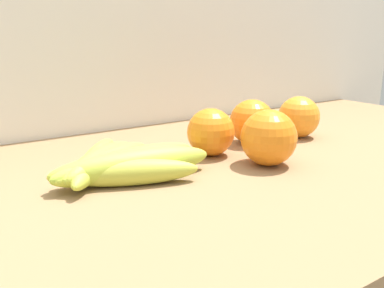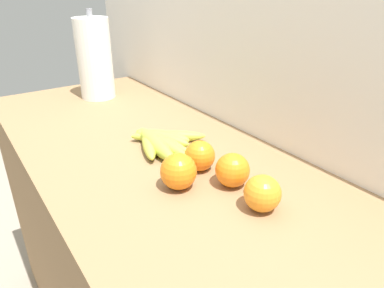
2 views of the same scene
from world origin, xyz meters
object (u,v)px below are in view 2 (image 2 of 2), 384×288
object	(u,v)px
orange_back_left	(262,193)
orange_back_right	(200,156)
banana_bunch	(159,141)
orange_far_right	(178,171)
paper_towel_roll	(95,59)
orange_center	(232,170)

from	to	relation	value
orange_back_left	orange_back_right	size ratio (longest dim) A/B	1.01
banana_bunch	orange_back_right	world-z (taller)	orange_back_right
banana_bunch	orange_far_right	world-z (taller)	orange_far_right
orange_back_right	banana_bunch	bearing A→B (deg)	-173.90
orange_far_right	paper_towel_roll	world-z (taller)	paper_towel_roll
orange_back_left	paper_towel_roll	bearing A→B (deg)	179.36
paper_towel_roll	orange_center	bearing A→B (deg)	0.10
orange_back_right	paper_towel_roll	size ratio (longest dim) A/B	0.23
orange_back_right	orange_center	xyz separation A→B (m)	(0.10, 0.02, 0.00)
orange_far_right	orange_back_right	world-z (taller)	orange_far_right
banana_bunch	orange_back_right	xyz separation A→B (m)	(0.16, 0.02, 0.02)
orange_center	paper_towel_roll	xyz separation A→B (m)	(-0.80, -0.00, 0.11)
orange_far_right	orange_back_left	distance (m)	0.19
banana_bunch	orange_back_left	distance (m)	0.37
banana_bunch	orange_back_left	bearing A→B (deg)	3.59
orange_back_left	banana_bunch	bearing A→B (deg)	-176.41
orange_back_left	orange_back_right	world-z (taller)	same
orange_far_right	orange_back_left	xyz separation A→B (m)	(0.16, 0.09, -0.00)
orange_far_right	banana_bunch	bearing A→B (deg)	161.30
banana_bunch	orange_center	distance (m)	0.27
banana_bunch	orange_back_left	size ratio (longest dim) A/B	2.94
orange_center	orange_far_right	bearing A→B (deg)	-120.32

